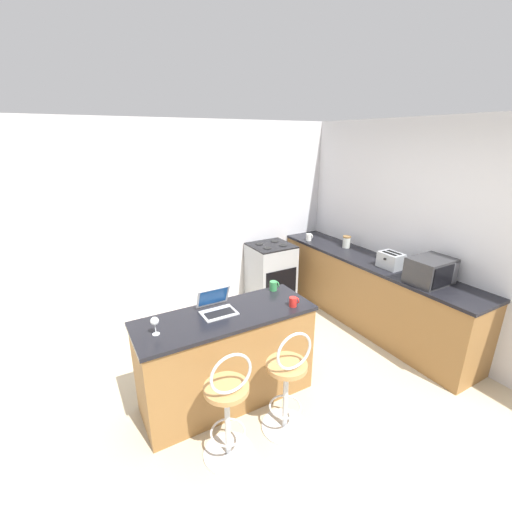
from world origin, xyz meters
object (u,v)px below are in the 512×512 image
object	(u,v)px
bar_stool_far	(287,385)
mug_white	(309,237)
laptop	(216,306)
microwave	(431,271)
storage_jar	(347,242)
bar_stool_near	(228,409)
stove_range	(271,274)
wine_glass_tall	(155,322)
mug_red	(293,302)
toaster	(391,260)
mug_green	(274,286)

from	to	relation	value
bar_stool_far	mug_white	distance (m)	2.75
laptop	microwave	xyz separation A→B (m)	(2.23, -0.54, 0.08)
laptop	storage_jar	distance (m)	2.48
bar_stool_near	stove_range	distance (m)	2.72
bar_stool_far	wine_glass_tall	size ratio (longest dim) A/B	6.51
bar_stool_near	wine_glass_tall	xyz separation A→B (m)	(-0.35, 0.57, 0.55)
bar_stool_near	microwave	world-z (taller)	microwave
laptop	mug_white	distance (m)	2.49
bar_stool_far	microwave	xyz separation A→B (m)	(1.92, 0.14, 0.58)
mug_red	stove_range	bearing A→B (deg)	64.13
microwave	mug_red	xyz separation A→B (m)	(-1.58, 0.28, -0.09)
microwave	wine_glass_tall	world-z (taller)	microwave
bar_stool_far	mug_white	bearing A→B (deg)	48.85
laptop	mug_red	distance (m)	0.71
wine_glass_tall	mug_white	distance (m)	3.04
stove_range	bar_stool_near	bearing A→B (deg)	-128.69
stove_range	laptop	bearing A→B (deg)	-135.73
stove_range	microwave	bearing A→B (deg)	-69.26
laptop	stove_range	world-z (taller)	laptop
toaster	mug_red	bearing A→B (deg)	-171.64
laptop	microwave	world-z (taller)	microwave
microwave	mug_green	bearing A→B (deg)	156.87
microwave	bar_stool_near	bearing A→B (deg)	-176.67
microwave	toaster	world-z (taller)	microwave
wine_glass_tall	mug_green	distance (m)	1.28
stove_range	wine_glass_tall	distance (m)	2.64
storage_jar	wine_glass_tall	bearing A→B (deg)	-162.18
stove_range	storage_jar	xyz separation A→B (m)	(0.86, -0.63, 0.54)
bar_stool_far	laptop	bearing A→B (deg)	114.83
bar_stool_near	bar_stool_far	size ratio (longest dim) A/B	1.00
storage_jar	laptop	bearing A→B (deg)	-160.70
toaster	wine_glass_tall	distance (m)	2.81
microwave	mug_white	distance (m)	1.90
bar_stool_near	toaster	bearing A→B (deg)	14.87
toaster	mug_red	world-z (taller)	toaster
mug_green	mug_white	bearing A→B (deg)	41.12
toaster	stove_range	distance (m)	1.74
storage_jar	mug_red	bearing A→B (deg)	-147.31
bar_stool_far	microwave	size ratio (longest dim) A/B	2.17
toaster	storage_jar	bearing A→B (deg)	82.84
stove_range	mug_white	distance (m)	0.80
storage_jar	mug_red	distance (m)	2.00
mug_green	mug_white	world-z (taller)	mug_white
bar_stool_far	laptop	xyz separation A→B (m)	(-0.32, 0.68, 0.50)
laptop	stove_range	xyz separation A→B (m)	(1.48, 1.45, -0.50)
microwave	toaster	distance (m)	0.51
toaster	mug_white	world-z (taller)	toaster
bar_stool_near	laptop	xyz separation A→B (m)	(0.22, 0.68, 0.50)
mug_red	mug_white	distance (m)	2.16
bar_stool_near	microwave	bearing A→B (deg)	3.33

